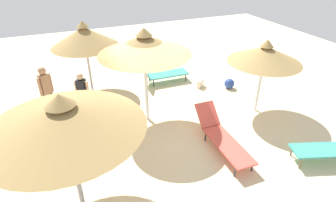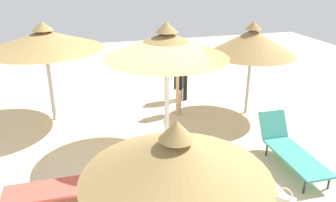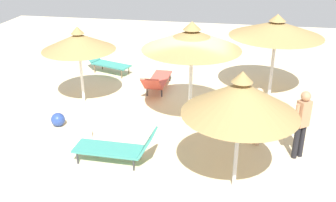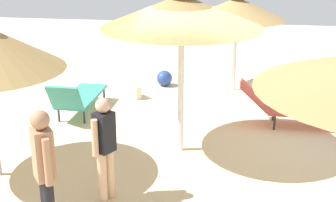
{
  "view_description": "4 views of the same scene",
  "coord_description": "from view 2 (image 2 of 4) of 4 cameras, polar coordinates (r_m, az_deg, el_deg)",
  "views": [
    {
      "loc": [
        6.33,
        -2.37,
        4.81
      ],
      "look_at": [
        0.12,
        0.18,
        0.93
      ],
      "focal_mm": 28.99,
      "sensor_mm": 36.0,
      "label": 1
    },
    {
      "loc": [
        1.25,
        6.35,
        3.97
      ],
      "look_at": [
        -0.74,
        -0.71,
        0.97
      ],
      "focal_mm": 35.91,
      "sensor_mm": 36.0,
      "label": 2
    },
    {
      "loc": [
        -10.39,
        -1.4,
        5.11
      ],
      "look_at": [
        -0.74,
        0.36,
        0.71
      ],
      "focal_mm": 41.77,
      "sensor_mm": 36.0,
      "label": 3
    },
    {
      "loc": [
        0.31,
        -7.84,
        3.65
      ],
      "look_at": [
        -0.8,
        -0.17,
        0.88
      ],
      "focal_mm": 51.33,
      "sensor_mm": 36.0,
      "label": 4
    }
  ],
  "objects": [
    {
      "name": "person_standing_center",
      "position": [
        10.31,
        2.6,
        5.37
      ],
      "size": [
        0.34,
        0.39,
        1.71
      ],
      "color": "black",
      "rests_on": "ground"
    },
    {
      "name": "lounge_chair_near_left",
      "position": [
        6.31,
        -15.74,
        -13.22
      ],
      "size": [
        2.3,
        0.62,
        0.86
      ],
      "color": "#CC4C3F",
      "rests_on": "ground"
    },
    {
      "name": "parasol_umbrella_back",
      "position": [
        9.11,
        -20.28,
        9.75
      ],
      "size": [
        2.93,
        2.93,
        2.66
      ],
      "color": "#B2B2B7",
      "rests_on": "ground"
    },
    {
      "name": "parasol_umbrella_near_right",
      "position": [
        9.31,
        14.09,
        9.73
      ],
      "size": [
        2.34,
        2.34,
        2.61
      ],
      "color": "#B2B2B7",
      "rests_on": "ground"
    },
    {
      "name": "ground",
      "position": [
        7.62,
        -3.96,
        -9.67
      ],
      "size": [
        24.0,
        24.0,
        0.1
      ],
      "primitive_type": "cube",
      "color": "beige"
    },
    {
      "name": "parasol_umbrella_front",
      "position": [
        7.0,
        -0.24,
        9.52
      ],
      "size": [
        2.63,
        2.63,
        2.9
      ],
      "color": "white",
      "rests_on": "ground"
    },
    {
      "name": "lounge_chair_far_right",
      "position": [
        7.54,
        19.98,
        -7.52
      ],
      "size": [
        0.68,
        1.96,
        0.9
      ],
      "color": "teal",
      "rests_on": "ground"
    },
    {
      "name": "parasol_umbrella_far_left",
      "position": [
        3.8,
        1.4,
        -9.63
      ],
      "size": [
        2.22,
        2.22,
        2.42
      ],
      "color": "white",
      "rests_on": "ground"
    },
    {
      "name": "person_standing_near_right",
      "position": [
        9.31,
        1.84,
        2.7
      ],
      "size": [
        0.31,
        0.39,
        1.54
      ],
      "color": "tan",
      "rests_on": "ground"
    }
  ]
}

